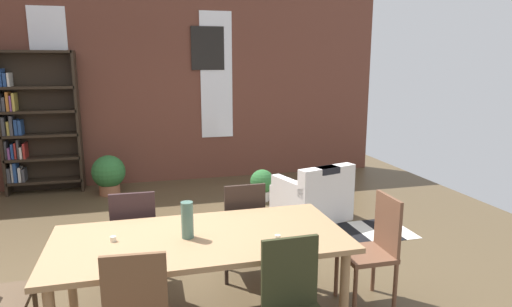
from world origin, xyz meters
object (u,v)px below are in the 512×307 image
(dining_chair_head_right, at_px, (374,247))
(potted_plant_corner, at_px, (262,183))
(vase_on_table, at_px, (187,220))
(dining_chair_far_right, at_px, (242,226))
(armchair_white, at_px, (313,197))
(potted_plant_by_shelf, at_px, (109,174))
(dining_table, at_px, (201,245))
(dining_chair_far_left, at_px, (135,237))
(bookshelf_tall, at_px, (35,124))

(dining_chair_head_right, xyz_separation_m, potted_plant_corner, (-0.14, 3.01, -0.25))
(vase_on_table, height_order, dining_chair_far_right, vase_on_table)
(armchair_white, height_order, potted_plant_corner, armchair_white)
(armchair_white, bearing_deg, potted_plant_corner, 116.75)
(potted_plant_by_shelf, bearing_deg, dining_chair_head_right, -58.87)
(dining_table, distance_m, potted_plant_corner, 3.32)
(vase_on_table, bearing_deg, dining_chair_head_right, -0.04)
(dining_table, relative_size, potted_plant_corner, 4.62)
(dining_chair_far_right, height_order, potted_plant_corner, dining_chair_far_right)
(dining_chair_far_left, relative_size, dining_chair_head_right, 1.00)
(dining_chair_far_left, bearing_deg, dining_chair_far_right, -0.00)
(dining_chair_far_right, bearing_deg, potted_plant_by_shelf, 113.71)
(bookshelf_tall, bearing_deg, vase_on_table, -66.58)
(dining_chair_far_left, distance_m, bookshelf_tall, 3.93)
(dining_table, height_order, bookshelf_tall, bookshelf_tall)
(vase_on_table, distance_m, dining_chair_head_right, 1.60)
(dining_table, distance_m, potted_plant_by_shelf, 4.04)
(dining_chair_far_left, relative_size, armchair_white, 0.96)
(potted_plant_corner, bearing_deg, vase_on_table, -115.26)
(potted_plant_by_shelf, height_order, potted_plant_corner, potted_plant_by_shelf)
(dining_chair_head_right, height_order, bookshelf_tall, bookshelf_tall)
(dining_chair_head_right, bearing_deg, vase_on_table, 179.96)
(vase_on_table, bearing_deg, dining_chair_far_right, 51.66)
(vase_on_table, relative_size, potted_plant_by_shelf, 0.44)
(dining_chair_far_left, distance_m, armchair_white, 2.66)
(vase_on_table, height_order, potted_plant_corner, vase_on_table)
(armchair_white, height_order, potted_plant_by_shelf, armchair_white)
(dining_table, bearing_deg, bookshelf_tall, 114.46)
(dining_chair_far_left, xyz_separation_m, potted_plant_corner, (1.82, 2.27, -0.25))
(dining_chair_head_right, distance_m, dining_chair_far_right, 1.22)
(armchair_white, xyz_separation_m, potted_plant_by_shelf, (-2.68, 1.80, 0.06))
(dining_chair_head_right, relative_size, potted_plant_corner, 2.01)
(dining_chair_far_left, height_order, dining_chair_head_right, same)
(bookshelf_tall, height_order, armchair_white, bookshelf_tall)
(dining_chair_far_left, height_order, potted_plant_corner, dining_chair_far_left)
(bookshelf_tall, bearing_deg, dining_chair_far_right, -55.59)
(dining_table, distance_m, bookshelf_tall, 4.78)
(dining_table, height_order, armchair_white, dining_table)
(vase_on_table, height_order, potted_plant_by_shelf, vase_on_table)
(dining_chair_far_right, distance_m, potted_plant_corner, 2.43)
(dining_chair_far_right, bearing_deg, armchair_white, 47.02)
(vase_on_table, relative_size, armchair_white, 0.28)
(dining_chair_head_right, relative_size, potted_plant_by_shelf, 1.53)
(potted_plant_by_shelf, distance_m, potted_plant_corner, 2.41)
(dining_table, height_order, dining_chair_far_right, dining_chair_far_right)
(vase_on_table, xyz_separation_m, potted_plant_by_shelf, (-0.81, 3.92, -0.56))
(dining_table, xyz_separation_m, potted_plant_corner, (1.33, 3.01, -0.43))
(dining_chair_head_right, relative_size, armchair_white, 0.96)
(vase_on_table, relative_size, dining_chair_far_right, 0.29)
(potted_plant_by_shelf, relative_size, potted_plant_corner, 1.32)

